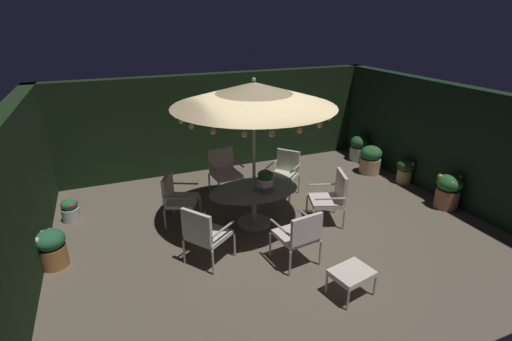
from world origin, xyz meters
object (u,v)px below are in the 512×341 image
at_px(patio_chair_south, 224,169).
at_px(patio_chair_southwest, 177,196).
at_px(patio_dining_table, 254,197).
at_px(ottoman_footrest, 352,274).
at_px(patio_chair_southeast, 285,170).
at_px(potted_plant_left_far, 359,148).
at_px(centerpiece_planter, 265,179).
at_px(potted_plant_left_near, 371,159).
at_px(patio_chair_northeast, 299,234).
at_px(patio_umbrella, 254,94).
at_px(patio_chair_east, 332,195).
at_px(potted_plant_right_near, 70,210).
at_px(potted_plant_right_far, 405,170).
at_px(potted_plant_back_right, 51,247).
at_px(potted_plant_back_center, 448,190).
at_px(patio_chair_north, 204,232).

relative_size(patio_chair_south, patio_chair_southwest, 1.06).
relative_size(patio_dining_table, ottoman_footrest, 2.65).
height_order(patio_chair_south, patio_chair_southwest, patio_chair_south).
relative_size(patio_chair_southeast, potted_plant_left_far, 1.44).
bearing_deg(centerpiece_planter, potted_plant_left_near, 21.22).
distance_m(patio_chair_northeast, potted_plant_left_near, 4.38).
height_order(patio_umbrella, patio_chair_southeast, patio_umbrella).
bearing_deg(patio_chair_east, patio_chair_southwest, 158.11).
bearing_deg(patio_dining_table, patio_chair_southwest, 155.16).
relative_size(patio_chair_east, potted_plant_right_near, 2.24).
distance_m(patio_chair_east, patio_chair_southeast, 1.46).
xyz_separation_m(patio_dining_table, ottoman_footrest, (0.53, -2.37, -0.21)).
relative_size(potted_plant_right_near, potted_plant_right_far, 0.76).
bearing_deg(potted_plant_back_right, potted_plant_right_far, 3.41).
distance_m(centerpiece_planter, patio_chair_southeast, 1.49).
bearing_deg(patio_chair_east, ottoman_footrest, -114.72).
bearing_deg(patio_umbrella, patio_chair_northeast, -83.13).
distance_m(ottoman_footrest, potted_plant_left_far, 5.63).
bearing_deg(patio_chair_southeast, patio_chair_southwest, -172.27).
relative_size(centerpiece_planter, potted_plant_back_center, 0.60).
bearing_deg(potted_plant_back_right, patio_dining_table, 0.45).
relative_size(patio_chair_northeast, potted_plant_right_far, 1.62).
height_order(potted_plant_right_near, potted_plant_left_near, potted_plant_left_near).
bearing_deg(patio_chair_east, patio_chair_southeast, 101.09).
distance_m(patio_chair_southwest, ottoman_footrest, 3.52).
height_order(potted_plant_left_near, potted_plant_right_far, potted_plant_left_near).
distance_m(patio_chair_north, ottoman_footrest, 2.29).
relative_size(patio_dining_table, patio_chair_southeast, 1.74).
relative_size(ottoman_footrest, potted_plant_right_near, 1.43).
bearing_deg(patio_chair_east, patio_dining_table, 161.04).
distance_m(ottoman_footrest, potted_plant_right_far, 4.47).
height_order(centerpiece_planter, patio_chair_southeast, centerpiece_planter).
xyz_separation_m(patio_chair_east, potted_plant_back_right, (-4.84, 0.45, -0.22)).
xyz_separation_m(patio_chair_south, potted_plant_back_right, (-3.32, -1.49, -0.26)).
relative_size(patio_chair_southeast, patio_chair_south, 0.96).
distance_m(patio_chair_south, potted_plant_back_right, 3.65).
distance_m(centerpiece_planter, patio_chair_south, 1.66).
distance_m(ottoman_footrest, potted_plant_right_near, 5.37).
bearing_deg(ottoman_footrest, patio_chair_north, 138.94).
relative_size(centerpiece_planter, patio_chair_north, 0.43).
bearing_deg(patio_umbrella, potted_plant_back_center, -12.86).
xyz_separation_m(potted_plant_back_right, potted_plant_right_far, (7.47, 0.45, -0.01)).
xyz_separation_m(patio_chair_north, potted_plant_right_far, (5.21, 1.29, -0.24)).
bearing_deg(potted_plant_back_right, patio_chair_southeast, 12.08).
bearing_deg(potted_plant_back_right, centerpiece_planter, -1.64).
distance_m(patio_chair_southeast, potted_plant_right_near, 4.41).
height_order(centerpiece_planter, potted_plant_right_near, centerpiece_planter).
bearing_deg(patio_chair_northeast, potted_plant_back_center, 8.40).
relative_size(patio_chair_north, patio_chair_south, 0.98).
relative_size(ottoman_footrest, potted_plant_left_far, 0.95).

